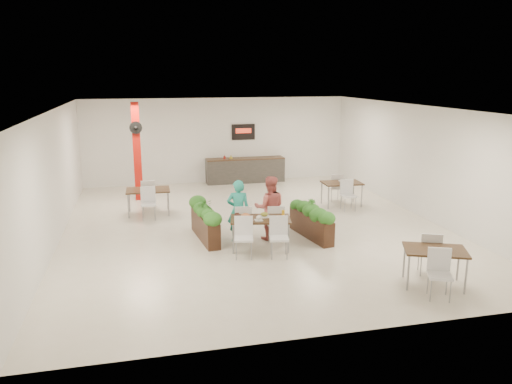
# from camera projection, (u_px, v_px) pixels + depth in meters

# --- Properties ---
(ground) EXTENTS (12.00, 12.00, 0.00)m
(ground) POSITION_uv_depth(u_px,v_px,m) (253.00, 226.00, 13.67)
(ground) COLOR beige
(ground) RESTS_ON ground
(room_shell) EXTENTS (10.10, 12.10, 3.22)m
(room_shell) POSITION_uv_depth(u_px,v_px,m) (253.00, 154.00, 13.21)
(room_shell) COLOR white
(room_shell) RESTS_ON ground
(red_column) EXTENTS (0.40, 0.41, 3.20)m
(red_column) POSITION_uv_depth(u_px,v_px,m) (137.00, 150.00, 16.20)
(red_column) COLOR #AF140B
(red_column) RESTS_ON ground
(service_counter) EXTENTS (3.00, 0.64, 2.20)m
(service_counter) POSITION_uv_depth(u_px,v_px,m) (245.00, 170.00, 19.13)
(service_counter) COLOR #2F2C29
(service_counter) RESTS_ON ground
(main_table) EXTENTS (1.53, 1.83, 0.92)m
(main_table) POSITION_uv_depth(u_px,v_px,m) (260.00, 223.00, 11.77)
(main_table) COLOR black
(main_table) RESTS_ON ground
(diner_man) EXTENTS (0.63, 0.48, 1.56)m
(diner_man) POSITION_uv_depth(u_px,v_px,m) (238.00, 211.00, 12.27)
(diner_man) COLOR teal
(diner_man) RESTS_ON ground
(diner_woman) EXTENTS (0.89, 0.76, 1.62)m
(diner_woman) POSITION_uv_depth(u_px,v_px,m) (270.00, 208.00, 12.44)
(diner_woman) COLOR #D6645F
(diner_woman) RESTS_ON ground
(planter_left) EXTENTS (0.56, 1.97, 1.03)m
(planter_left) POSITION_uv_depth(u_px,v_px,m) (205.00, 219.00, 12.48)
(planter_left) COLOR black
(planter_left) RESTS_ON ground
(planter_right) EXTENTS (0.66, 1.89, 1.00)m
(planter_right) POSITION_uv_depth(u_px,v_px,m) (311.00, 218.00, 12.64)
(planter_right) COLOR black
(planter_right) RESTS_ON ground
(side_table_a) EXTENTS (1.28, 1.63, 0.92)m
(side_table_a) POSITION_uv_depth(u_px,v_px,m) (148.00, 193.00, 14.72)
(side_table_a) COLOR black
(side_table_a) RESTS_ON ground
(side_table_b) EXTENTS (1.24, 1.64, 0.92)m
(side_table_b) POSITION_uv_depth(u_px,v_px,m) (342.00, 186.00, 15.69)
(side_table_b) COLOR black
(side_table_b) RESTS_ON ground
(side_table_c) EXTENTS (1.38, 1.66, 0.92)m
(side_table_c) POSITION_uv_depth(u_px,v_px,m) (435.00, 255.00, 9.70)
(side_table_c) COLOR black
(side_table_c) RESTS_ON ground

